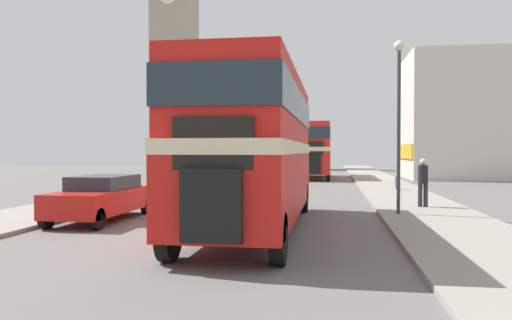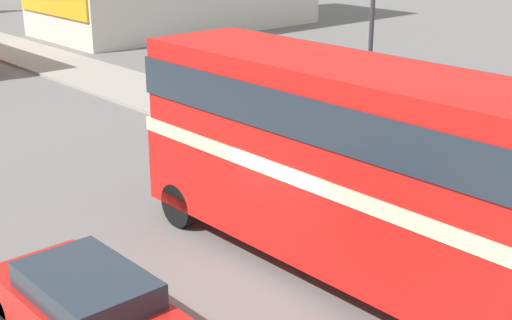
# 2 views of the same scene
# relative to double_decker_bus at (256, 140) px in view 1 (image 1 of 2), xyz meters

# --- Properties ---
(ground_plane) EXTENTS (120.00, 120.00, 0.00)m
(ground_plane) POSITION_rel_double_decker_bus_xyz_m (-1.24, 0.94, -2.57)
(ground_plane) COLOR slate
(sidewalk_right) EXTENTS (3.50, 120.00, 0.12)m
(sidewalk_right) POSITION_rel_double_decker_bus_xyz_m (5.51, 0.94, -2.51)
(sidewalk_right) COLOR gray
(sidewalk_right) RESTS_ON ground_plane
(sidewalk_left) EXTENTS (3.50, 120.00, 0.12)m
(sidewalk_left) POSITION_rel_double_decker_bus_xyz_m (-7.99, 0.94, -2.51)
(sidewalk_left) COLOR gray
(sidewalk_left) RESTS_ON ground_plane
(double_decker_bus) EXTENTS (2.56, 10.69, 4.32)m
(double_decker_bus) POSITION_rel_double_decker_bus_xyz_m (0.00, 0.00, 0.00)
(double_decker_bus) COLOR red
(double_decker_bus) RESTS_ON ground_plane
(bus_distant) EXTENTS (2.38, 10.16, 4.45)m
(bus_distant) POSITION_rel_double_decker_bus_xyz_m (0.80, 27.30, 0.07)
(bus_distant) COLOR red
(bus_distant) RESTS_ON ground_plane
(car_parked_near) EXTENTS (1.77, 4.62, 1.45)m
(car_parked_near) POSITION_rel_double_decker_bus_xyz_m (-5.20, 1.07, -1.81)
(car_parked_near) COLOR red
(car_parked_near) RESTS_ON ground_plane
(pedestrian_walking) EXTENTS (0.37, 0.37, 1.83)m
(pedestrian_walking) POSITION_rel_double_decker_bus_xyz_m (5.58, 5.67, -1.41)
(pedestrian_walking) COLOR #282833
(pedestrian_walking) RESTS_ON sidewalk_right
(bicycle_on_pavement) EXTENTS (0.05, 1.76, 0.78)m
(bicycle_on_pavement) POSITION_rel_double_decker_bus_xyz_m (5.73, 14.32, -2.09)
(bicycle_on_pavement) COLOR black
(bicycle_on_pavement) RESTS_ON sidewalk_right
(street_lamp) EXTENTS (0.36, 0.36, 5.86)m
(street_lamp) POSITION_rel_double_decker_bus_xyz_m (4.38, 3.33, 1.39)
(street_lamp) COLOR #38383D
(street_lamp) RESTS_ON sidewalk_right
(church_tower) EXTENTS (5.54, 5.54, 37.93)m
(church_tower) POSITION_rel_double_decker_bus_xyz_m (-18.76, 50.38, 16.78)
(church_tower) COLOR tan
(church_tower) RESTS_ON ground_plane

